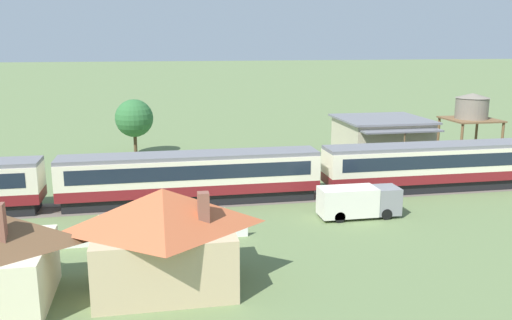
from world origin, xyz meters
TOP-DOWN VIEW (x-y plane):
  - ground_plane at (0.00, 0.00)m, footprint 600.00×600.00m
  - passenger_train at (-8.30, -0.55)m, footprint 84.26×3.15m
  - railway_track at (-12.18, -0.55)m, footprint 156.26×3.60m
  - station_building at (1.37, 10.09)m, footprint 8.87×9.80m
  - water_tower at (11.45, 10.03)m, footprint 5.15×5.15m
  - cottage_terracotta_roof at (-21.60, -15.39)m, footprint 7.56×5.85m
  - delivery_truck_grey at (-7.55, -6.51)m, footprint 5.90×2.04m
  - yard_tree_0 at (-24.01, 18.87)m, footprint 4.18×4.18m

SIDE VIEW (x-z plane):
  - ground_plane at x=0.00m, z-range 0.00..0.00m
  - railway_track at x=-12.18m, z-range -0.01..0.03m
  - delivery_truck_grey at x=-7.55m, z-range 0.08..2.34m
  - passenger_train at x=-8.30m, z-range 0.22..4.20m
  - station_building at x=1.37m, z-range 0.03..4.76m
  - cottage_terracotta_roof at x=-21.60m, z-range 0.10..5.41m
  - yard_tree_0 at x=-24.01m, z-range 1.03..7.30m
  - water_tower at x=11.45m, z-range 1.93..9.07m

